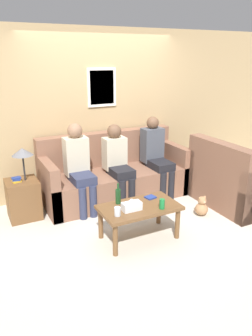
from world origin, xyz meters
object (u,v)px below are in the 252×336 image
object	(u,v)px
drinking_glass	(117,211)
wine_bottle	(118,196)
person_middle	(118,161)
teddy_bear	(202,207)
person_left	(79,164)
person_right	(156,153)
couch_side	(233,183)
coffee_table	(139,211)
couch_main	(114,176)

from	to	relation	value
drinking_glass	wine_bottle	bearing A→B (deg)	63.29
wine_bottle	person_middle	world-z (taller)	person_middle
person_middle	teddy_bear	size ratio (longest dim) A/B	4.12
drinking_glass	person_left	world-z (taller)	person_left
drinking_glass	person_right	distance (m)	1.81
drinking_glass	person_left	xyz separation A→B (m)	(-0.03, 1.23, 0.21)
couch_side	person_middle	bearing A→B (deg)	59.95
coffee_table	teddy_bear	xyz separation A→B (m)	(1.10, 0.14, -0.25)
couch_main	couch_side	bearing A→B (deg)	-36.04
person_left	person_right	xyz separation A→B (m)	(1.31, 0.03, -0.02)
wine_bottle	person_left	xyz separation A→B (m)	(-0.18, 0.94, 0.16)
couch_main	person_middle	size ratio (longest dim) A/B	1.90
teddy_bear	coffee_table	bearing A→B (deg)	-172.86
couch_side	person_middle	distance (m)	1.78
couch_main	teddy_bear	world-z (taller)	couch_main
person_middle	wine_bottle	bearing A→B (deg)	-115.15
couch_main	person_right	bearing A→B (deg)	-13.65
wine_bottle	person_right	bearing A→B (deg)	40.30
wine_bottle	person_right	world-z (taller)	person_right
coffee_table	drinking_glass	distance (m)	0.38
couch_main	person_right	distance (m)	0.77
couch_main	coffee_table	distance (m)	1.34
couch_main	teddy_bear	distance (m)	1.46
coffee_table	wine_bottle	size ratio (longest dim) A/B	3.69
coffee_table	person_middle	xyz separation A→B (m)	(0.24, 1.11, 0.29)
couch_main	wine_bottle	distance (m)	1.23
coffee_table	wine_bottle	xyz separation A→B (m)	(-0.20, 0.19, 0.17)
wine_bottle	coffee_table	bearing A→B (deg)	-43.24
person_left	couch_main	bearing A→B (deg)	16.48
coffee_table	person_right	distance (m)	1.52
person_left	teddy_bear	distance (m)	1.86
person_left	drinking_glass	bearing A→B (deg)	-88.65
teddy_bear	person_middle	bearing A→B (deg)	131.61
couch_side	teddy_bear	xyz separation A→B (m)	(-0.66, -0.09, -0.22)
couch_main	person_left	distance (m)	0.76
wine_bottle	person_middle	size ratio (longest dim) A/B	0.22
coffee_table	teddy_bear	world-z (taller)	coffee_table
coffee_table	person_right	size ratio (longest dim) A/B	0.77
person_middle	teddy_bear	bearing A→B (deg)	-48.39
person_middle	couch_side	bearing A→B (deg)	-30.05
person_middle	teddy_bear	world-z (taller)	person_middle
drinking_glass	person_right	world-z (taller)	person_right
couch_side	drinking_glass	distance (m)	2.13
couch_side	wine_bottle	xyz separation A→B (m)	(-1.95, -0.04, 0.19)
wine_bottle	person_left	bearing A→B (deg)	100.70
coffee_table	person_middle	world-z (taller)	person_middle
couch_main	teddy_bear	size ratio (longest dim) A/B	7.81
drinking_glass	person_middle	world-z (taller)	person_middle
coffee_table	couch_side	bearing A→B (deg)	7.43
person_middle	person_left	bearing A→B (deg)	178.54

